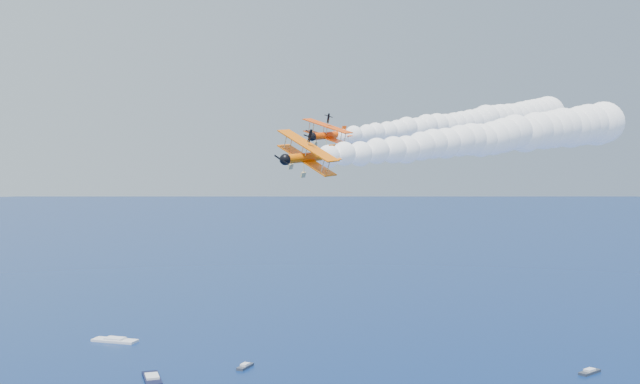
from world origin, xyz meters
TOP-DOWN VIEW (x-y plane):
  - biplane_lead at (11.26, 41.61)m, footprint 9.57×11.24m
  - biplane_trail at (-6.13, 18.44)m, footprint 9.19×11.11m
  - smoke_trail_lead at (44.46, 49.82)m, footprint 70.72×37.40m
  - smoke_trail_trail at (27.47, 24.82)m, footprint 70.44×30.92m

SIDE VIEW (x-z plane):
  - biplane_trail at x=-6.13m, z-range 53.10..61.71m
  - smoke_trail_trail at x=27.47m, z-range 53.96..66.12m
  - biplane_lead at x=11.26m, z-range 56.46..64.21m
  - smoke_trail_lead at x=44.46m, z-range 56.90..69.05m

